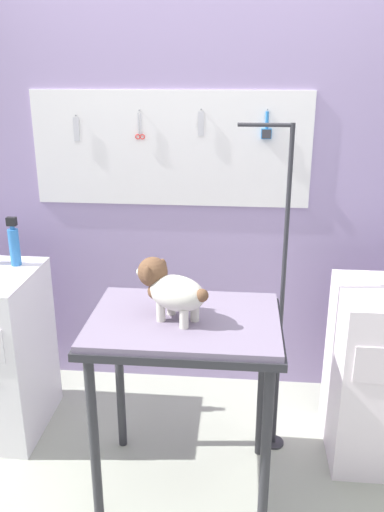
{
  "coord_description": "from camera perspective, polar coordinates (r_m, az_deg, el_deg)",
  "views": [
    {
      "loc": [
        0.22,
        -1.77,
        1.92
      ],
      "look_at": [
        0.02,
        0.35,
        1.16
      ],
      "focal_mm": 37.5,
      "sensor_mm": 36.0,
      "label": 1
    }
  ],
  "objects": [
    {
      "name": "grooming_arm",
      "position": [
        2.67,
        9.33,
        -5.76
      ],
      "size": [
        0.29,
        0.11,
        1.69
      ],
      "color": "#2D2D33",
      "rests_on": "ground"
    },
    {
      "name": "detangler_spray",
      "position": [
        2.97,
        -18.44,
        1.18
      ],
      "size": [
        0.06,
        0.06,
        0.26
      ],
      "color": "#2F77C4",
      "rests_on": "counter_left"
    },
    {
      "name": "rear_wall_panel",
      "position": [
        3.15,
        1.13,
        5.62
      ],
      "size": [
        4.0,
        0.11,
        2.3
      ],
      "color": "#A18CBC",
      "rests_on": "ground"
    },
    {
      "name": "grooming_table",
      "position": [
        2.38,
        -0.8,
        -8.87
      ],
      "size": [
        0.85,
        0.62,
        0.89
      ],
      "color": "#2D2D33",
      "rests_on": "ground"
    },
    {
      "name": "dog",
      "position": [
        2.27,
        -2.38,
        -3.49
      ],
      "size": [
        0.35,
        0.27,
        0.26
      ],
      "color": "silver",
      "rests_on": "grooming_table"
    }
  ]
}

